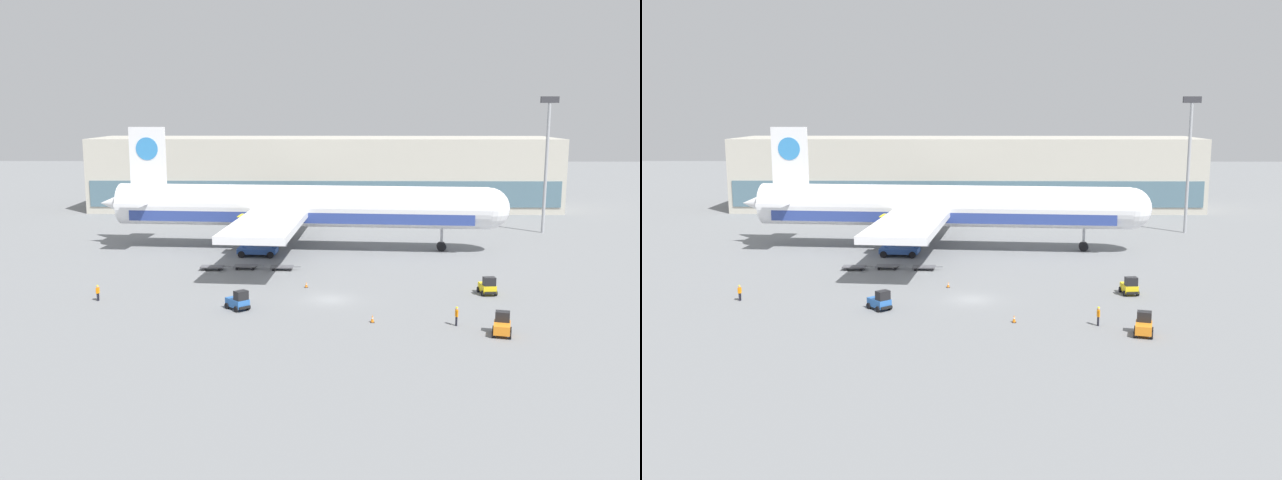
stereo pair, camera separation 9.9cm
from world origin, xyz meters
TOP-DOWN VIEW (x-y plane):
  - ground_plane at (0.00, 0.00)m, footprint 400.00×400.00m
  - terminal_building at (-1.17, 69.91)m, footprint 90.00×18.20m
  - light_mast at (33.96, 41.40)m, footprint 2.80×0.50m
  - airplane_main at (-5.05, 27.71)m, footprint 58.07×48.51m
  - scissor_lift_loader at (-9.81, 22.31)m, footprint 5.44×3.76m
  - baggage_tug_foreground at (16.75, 2.32)m, footprint 1.80×2.55m
  - baggage_tug_mid at (15.01, -11.57)m, footprint 2.14×2.72m
  - baggage_tug_far at (-9.06, -3.93)m, footprint 2.70×2.77m
  - baggage_dolly_lead at (-14.55, 13.64)m, footprint 3.72×1.57m
  - baggage_dolly_second at (-10.49, 14.14)m, footprint 3.72×1.57m
  - baggage_dolly_third at (-5.96, 13.68)m, footprint 3.72×1.57m
  - ground_crew_near at (11.50, -8.91)m, footprint 0.25×0.57m
  - ground_crew_far at (-23.97, -0.86)m, footprint 0.33×0.54m
  - traffic_cone_near at (-2.69, 5.07)m, footprint 0.40×0.40m
  - traffic_cone_far at (3.89, -8.04)m, footprint 0.40×0.40m

SIDE VIEW (x-z plane):
  - ground_plane at x=0.00m, z-range 0.00..0.00m
  - traffic_cone_near at x=-2.69m, z-range -0.01..0.61m
  - traffic_cone_far at x=3.89m, z-range -0.01..0.72m
  - baggage_dolly_lead at x=-14.55m, z-range 0.15..0.63m
  - baggage_dolly_second at x=-10.49m, z-range 0.15..0.63m
  - baggage_dolly_third at x=-5.96m, z-range 0.15..0.63m
  - baggage_tug_foreground at x=16.75m, z-range -0.12..1.88m
  - baggage_tug_mid at x=15.01m, z-range -0.12..1.88m
  - baggage_tug_far at x=-9.06m, z-range -0.12..1.88m
  - ground_crew_far at x=-23.97m, z-range 0.14..1.81m
  - ground_crew_near at x=11.50m, z-range 0.16..1.96m
  - scissor_lift_loader at x=-9.81m, z-range -0.66..4.84m
  - airplane_main at x=-5.05m, z-range -2.66..14.34m
  - terminal_building at x=-1.17m, z-range -0.01..13.99m
  - light_mast at x=33.96m, z-range 1.81..23.23m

